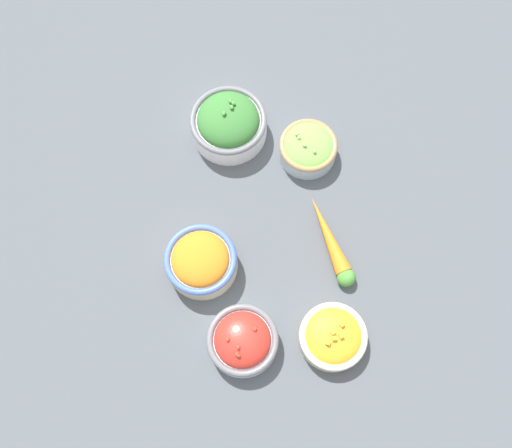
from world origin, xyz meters
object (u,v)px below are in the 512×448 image
(bowl_broccoli, at_px, (229,123))
(bowl_lettuce, at_px, (308,148))
(bowl_carrots, at_px, (201,261))
(bowl_cherry_tomatoes, at_px, (243,340))
(loose_carrot, at_px, (331,243))
(bowl_squash, at_px, (333,337))

(bowl_broccoli, xyz_separation_m, bowl_lettuce, (0.04, 0.16, -0.01))
(bowl_carrots, xyz_separation_m, bowl_cherry_tomatoes, (0.14, 0.08, -0.01))
(bowl_broccoli, distance_m, bowl_cherry_tomatoes, 0.42)
(bowl_broccoli, bearing_deg, bowl_carrots, -6.85)
(bowl_broccoli, height_order, bowl_lettuce, bowl_broccoli)
(bowl_carrots, distance_m, loose_carrot, 0.24)
(bowl_broccoli, distance_m, loose_carrot, 0.31)
(bowl_carrots, distance_m, bowl_squash, 0.27)
(bowl_carrots, height_order, bowl_lettuce, bowl_carrots)
(bowl_carrots, relative_size, bowl_broccoli, 0.87)
(bowl_carrots, distance_m, bowl_lettuce, 0.31)
(bowl_squash, relative_size, loose_carrot, 0.68)
(bowl_broccoli, height_order, bowl_cherry_tomatoes, bowl_broccoli)
(bowl_broccoli, height_order, bowl_squash, bowl_broccoli)
(bowl_carrots, xyz_separation_m, bowl_broccoli, (-0.28, 0.03, 0.00))
(bowl_squash, distance_m, bowl_lettuce, 0.37)
(bowl_broccoli, xyz_separation_m, bowl_squash, (0.40, 0.21, -0.01))
(bowl_cherry_tomatoes, height_order, loose_carrot, bowl_cherry_tomatoes)
(bowl_carrots, relative_size, bowl_cherry_tomatoes, 1.04)
(bowl_lettuce, height_order, bowl_cherry_tomatoes, bowl_cherry_tomatoes)
(bowl_broccoli, bearing_deg, bowl_lettuce, 75.06)
(bowl_carrots, distance_m, bowl_cherry_tomatoes, 0.16)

